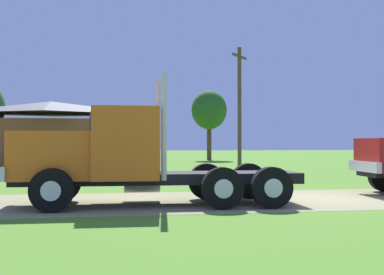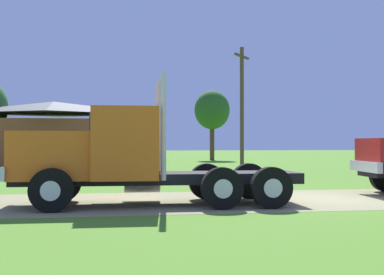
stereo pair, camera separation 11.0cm
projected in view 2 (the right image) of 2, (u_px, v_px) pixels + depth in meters
name	position (u px, v px, depth m)	size (l,w,h in m)	color
ground_plane	(317.00, 199.00, 15.07)	(200.00, 200.00, 0.00)	#4D7E24
dirt_track	(317.00, 199.00, 15.07)	(120.00, 5.40, 0.01)	#878259
truck_foreground_white	(117.00, 159.00, 13.48)	(7.61, 2.78, 3.38)	black
shed_building	(54.00, 134.00, 39.84)	(12.10, 6.53, 4.85)	brown
utility_pole_near	(242.00, 104.00, 33.99)	(1.45, 1.83, 7.97)	#4F3F2D
tree_right	(212.00, 110.00, 49.59)	(3.39, 3.39, 6.69)	#513823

